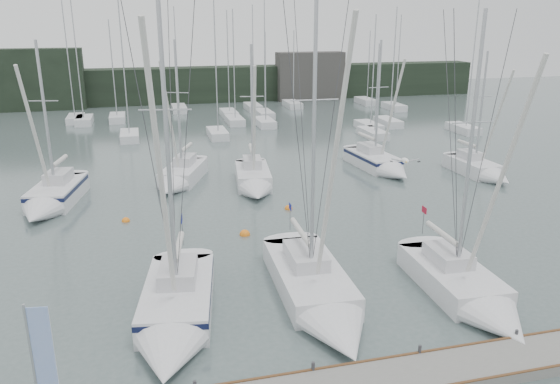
{
  "coord_description": "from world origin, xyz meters",
  "views": [
    {
      "loc": [
        -7.04,
        -19.09,
        11.84
      ],
      "look_at": [
        -0.83,
        5.0,
        3.87
      ],
      "focal_mm": 35.0,
      "sensor_mm": 36.0,
      "label": 1
    }
  ],
  "objects_px": {
    "sailboat_near_center": "(322,301)",
    "sailboat_mid_e": "(482,171)",
    "sailboat_near_left": "(175,317)",
    "sailboat_mid_b": "(178,179)",
    "sailboat_mid_c": "(254,182)",
    "buoy_c": "(126,221)",
    "sailboat_near_right": "(472,296)",
    "buoy_a": "(245,235)",
    "dock_banner": "(40,360)",
    "sailboat_mid_a": "(51,199)",
    "buoy_b": "(289,209)",
    "sailboat_mid_d": "(381,164)"
  },
  "relations": [
    {
      "from": "sailboat_near_center",
      "to": "sailboat_mid_e",
      "type": "distance_m",
      "value": 24.65
    },
    {
      "from": "sailboat_near_left",
      "to": "sailboat_mid_b",
      "type": "relative_size",
      "value": 1.3
    },
    {
      "from": "sailboat_mid_b",
      "to": "sailboat_mid_c",
      "type": "bearing_deg",
      "value": -2.58
    },
    {
      "from": "sailboat_near_left",
      "to": "buoy_c",
      "type": "xyz_separation_m",
      "value": [
        -2.05,
        13.07,
        -0.58
      ]
    },
    {
      "from": "sailboat_near_right",
      "to": "buoy_a",
      "type": "height_order",
      "value": "sailboat_near_right"
    },
    {
      "from": "sailboat_near_center",
      "to": "dock_banner",
      "type": "relative_size",
      "value": 3.48
    },
    {
      "from": "sailboat_near_left",
      "to": "sailboat_mid_c",
      "type": "height_order",
      "value": "sailboat_near_left"
    },
    {
      "from": "sailboat_mid_a",
      "to": "buoy_a",
      "type": "xyz_separation_m",
      "value": [
        11.31,
        -7.63,
        -0.62
      ]
    },
    {
      "from": "sailboat_near_right",
      "to": "sailboat_mid_c",
      "type": "xyz_separation_m",
      "value": [
        -5.59,
        18.72,
        0.06
      ]
    },
    {
      "from": "buoy_b",
      "to": "buoy_c",
      "type": "xyz_separation_m",
      "value": [
        -10.21,
        0.3,
        0.0
      ]
    },
    {
      "from": "sailboat_mid_a",
      "to": "buoy_b",
      "type": "distance_m",
      "value": 15.44
    },
    {
      "from": "sailboat_near_left",
      "to": "sailboat_mid_a",
      "type": "xyz_separation_m",
      "value": [
        -6.74,
        16.74,
        0.04
      ]
    },
    {
      "from": "sailboat_mid_a",
      "to": "dock_banner",
      "type": "distance_m",
      "value": 22.43
    },
    {
      "from": "sailboat_mid_c",
      "to": "sailboat_mid_e",
      "type": "distance_m",
      "value": 17.85
    },
    {
      "from": "sailboat_near_center",
      "to": "sailboat_near_right",
      "type": "bearing_deg",
      "value": -8.52
    },
    {
      "from": "sailboat_near_left",
      "to": "sailboat_mid_c",
      "type": "bearing_deg",
      "value": 77.92
    },
    {
      "from": "sailboat_near_right",
      "to": "sailboat_mid_b",
      "type": "distance_m",
      "value": 23.68
    },
    {
      "from": "sailboat_near_left",
      "to": "buoy_b",
      "type": "xyz_separation_m",
      "value": [
        8.17,
        12.77,
        -0.58
      ]
    },
    {
      "from": "sailboat_mid_e",
      "to": "dock_banner",
      "type": "distance_m",
      "value": 35.82
    },
    {
      "from": "sailboat_near_right",
      "to": "buoy_b",
      "type": "xyz_separation_m",
      "value": [
        -4.3,
        14.05,
        -0.51
      ]
    },
    {
      "from": "sailboat_mid_c",
      "to": "sailboat_near_center",
      "type": "bearing_deg",
      "value": -84.85
    },
    {
      "from": "sailboat_mid_b",
      "to": "sailboat_mid_c",
      "type": "relative_size",
      "value": 1.03
    },
    {
      "from": "sailboat_near_center",
      "to": "sailboat_mid_d",
      "type": "xyz_separation_m",
      "value": [
        11.73,
        19.8,
        0.06
      ]
    },
    {
      "from": "sailboat_mid_e",
      "to": "dock_banner",
      "type": "relative_size",
      "value": 2.41
    },
    {
      "from": "sailboat_mid_a",
      "to": "sailboat_mid_c",
      "type": "distance_m",
      "value": 13.63
    },
    {
      "from": "sailboat_near_right",
      "to": "buoy_c",
      "type": "bearing_deg",
      "value": 137.33
    },
    {
      "from": "sailboat_near_center",
      "to": "buoy_c",
      "type": "xyz_separation_m",
      "value": [
        -8.13,
        13.15,
        -0.51
      ]
    },
    {
      "from": "sailboat_near_left",
      "to": "buoy_b",
      "type": "bearing_deg",
      "value": 66.84
    },
    {
      "from": "sailboat_near_center",
      "to": "sailboat_mid_e",
      "type": "xyz_separation_m",
      "value": [
        18.59,
        16.2,
        0.0
      ]
    },
    {
      "from": "buoy_c",
      "to": "dock_banner",
      "type": "distance_m",
      "value": 18.77
    },
    {
      "from": "sailboat_near_center",
      "to": "sailboat_mid_c",
      "type": "bearing_deg",
      "value": 89.58
    },
    {
      "from": "buoy_c",
      "to": "dock_banner",
      "type": "height_order",
      "value": "dock_banner"
    },
    {
      "from": "sailboat_mid_e",
      "to": "sailboat_near_left",
      "type": "bearing_deg",
      "value": -148.98
    },
    {
      "from": "sailboat_mid_e",
      "to": "sailboat_mid_b",
      "type": "bearing_deg",
      "value": 168.83
    },
    {
      "from": "sailboat_mid_a",
      "to": "sailboat_mid_e",
      "type": "xyz_separation_m",
      "value": [
        31.41,
        -0.62,
        -0.11
      ]
    },
    {
      "from": "sailboat_near_right",
      "to": "buoy_b",
      "type": "height_order",
      "value": "sailboat_near_right"
    },
    {
      "from": "sailboat_near_left",
      "to": "buoy_a",
      "type": "bearing_deg",
      "value": 72.81
    },
    {
      "from": "sailboat_near_right",
      "to": "buoy_c",
      "type": "relative_size",
      "value": 26.52
    },
    {
      "from": "sailboat_mid_a",
      "to": "sailboat_mid_c",
      "type": "relative_size",
      "value": 1.05
    },
    {
      "from": "sailboat_mid_c",
      "to": "buoy_a",
      "type": "distance_m",
      "value": 8.66
    },
    {
      "from": "buoy_b",
      "to": "sailboat_near_left",
      "type": "bearing_deg",
      "value": -122.6
    },
    {
      "from": "buoy_c",
      "to": "buoy_a",
      "type": "bearing_deg",
      "value": -30.91
    },
    {
      "from": "sailboat_near_left",
      "to": "sailboat_mid_e",
      "type": "height_order",
      "value": "sailboat_near_left"
    },
    {
      "from": "sailboat_near_center",
      "to": "sailboat_mid_a",
      "type": "relative_size",
      "value": 1.3
    },
    {
      "from": "sailboat_mid_d",
      "to": "buoy_a",
      "type": "distance_m",
      "value": 16.98
    },
    {
      "from": "buoy_a",
      "to": "dock_banner",
      "type": "distance_m",
      "value": 17.02
    },
    {
      "from": "sailboat_mid_b",
      "to": "sailboat_mid_e",
      "type": "relative_size",
      "value": 1.09
    },
    {
      "from": "sailboat_mid_b",
      "to": "sailboat_near_left",
      "type": "bearing_deg",
      "value": -73.19
    },
    {
      "from": "sailboat_near_left",
      "to": "sailboat_mid_d",
      "type": "xyz_separation_m",
      "value": [
        17.82,
        19.72,
        -0.01
      ]
    },
    {
      "from": "sailboat_near_left",
      "to": "dock_banner",
      "type": "relative_size",
      "value": 3.42
    }
  ]
}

